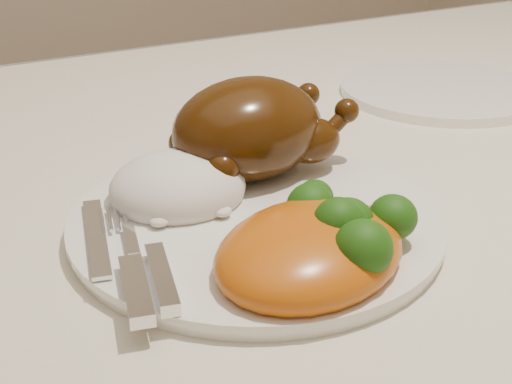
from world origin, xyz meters
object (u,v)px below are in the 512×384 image
side_plate (440,90)px  dinner_plate (256,222)px  roast_chicken (252,128)px  dining_table (246,292)px

side_plate → dinner_plate: bearing=-152.1°
side_plate → roast_chicken: bearing=-159.9°
dining_table → roast_chicken: roast_chicken is taller
side_plate → roast_chicken: 0.35m
dining_table → side_plate: side_plate is taller
dining_table → side_plate: (0.33, 0.13, 0.11)m
roast_chicken → side_plate: bearing=15.5°
dining_table → side_plate: bearing=20.7°
side_plate → roast_chicken: size_ratio=1.42×
dinner_plate → side_plate: (0.36, 0.19, -0.00)m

